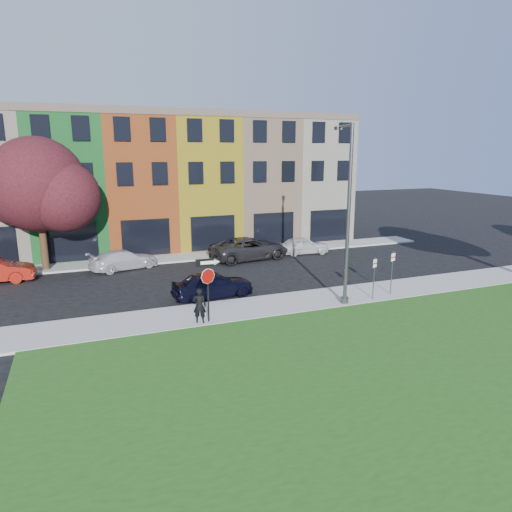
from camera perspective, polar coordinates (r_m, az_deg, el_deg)
name	(u,v)px	position (r m, az deg, el deg)	size (l,w,h in m)	color
ground	(315,325)	(20.57, 7.35, -8.61)	(120.00, 120.00, 0.00)	black
sidewalk_near	(321,299)	(23.94, 8.15, -5.35)	(40.00, 3.00, 0.12)	gray
sidewalk_far	(178,258)	(33.20, -9.76, -0.23)	(40.00, 2.40, 0.12)	gray
rowhouse_block	(166,183)	(38.61, -11.20, 8.94)	(30.00, 10.12, 10.00)	#BDB29D
stop_sign	(208,277)	(20.00, -6.04, -2.64)	(1.05, 0.12, 2.88)	black
man	(200,306)	(20.30, -7.07, -6.18)	(0.67, 0.56, 1.57)	black
sedan_near	(213,285)	(23.99, -5.44, -3.58)	(4.38, 2.11, 1.44)	black
parked_car_silver	(124,260)	(30.91, -16.19, -0.44)	(4.74, 3.02, 1.28)	silver
parked_car_dark	(249,248)	(32.40, -0.83, 0.96)	(6.03, 3.37, 1.59)	black
parked_car_white	(303,245)	(34.31, 5.92, 1.33)	(3.91, 1.73, 1.31)	silver
street_lamp	(347,215)	(22.56, 11.31, 5.01)	(0.86, 2.54, 8.70)	#4A4D4F
parking_sign_a	(374,273)	(23.94, 14.56, -2.08)	(0.30, 0.17, 2.19)	#4A4D4F
parking_sign_b	(392,268)	(24.99, 16.66, -1.40)	(0.31, 0.13, 2.34)	#4A4D4F
tree_purple	(40,187)	(31.60, -25.42, 7.83)	(7.02, 6.14, 8.34)	#301E10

